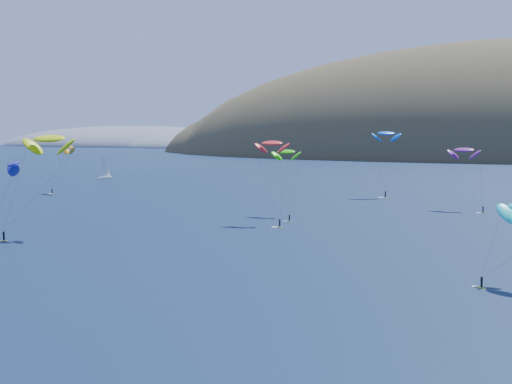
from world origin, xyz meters
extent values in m
ellipsoid|color=#3D3526|center=(20.00, 560.00, -12.60)|extent=(600.00, 300.00, 210.00)
ellipsoid|color=#3D3526|center=(-140.00, 590.00, -7.20)|extent=(340.00, 240.00, 120.00)
ellipsoid|color=slate|center=(-480.00, 760.00, -3.60)|extent=(400.00, 240.00, 60.00)
ellipsoid|color=slate|center=(-340.00, 720.00, -2.64)|extent=(240.00, 180.00, 44.00)
cube|color=silver|center=(-114.29, 205.38, 0.32)|extent=(4.37, 7.11, 0.83)
cylinder|color=silver|center=(-114.29, 205.84, 5.18)|extent=(0.13, 0.13, 9.71)
cube|color=#D7F01A|center=(-86.24, 138.33, 0.04)|extent=(1.46, 1.03, 0.08)
cylinder|color=black|center=(-86.24, 138.33, 0.94)|extent=(0.33, 0.33, 1.53)
sphere|color=#8C6047|center=(-86.24, 138.33, 1.82)|extent=(0.26, 0.26, 0.26)
ellipsoid|color=orange|center=(-83.99, 144.51, 15.25)|extent=(8.27, 6.57, 4.19)
cube|color=#D7F01A|center=(-27.64, 55.94, 0.04)|extent=(1.53, 0.67, 0.08)
cylinder|color=black|center=(-27.64, 55.94, 0.97)|extent=(0.35, 0.35, 1.58)
sphere|color=#8C6047|center=(-27.64, 55.94, 1.89)|extent=(0.26, 0.26, 0.26)
ellipsoid|color=#C5DC0A|center=(-24.70, 65.86, 19.39)|extent=(11.30, 6.67, 5.92)
cube|color=#D7F01A|center=(10.91, 105.63, 0.03)|extent=(1.27, 0.37, 0.07)
cylinder|color=black|center=(10.91, 105.63, 0.83)|extent=(0.30, 0.30, 1.35)
sphere|color=#8C6047|center=(10.91, 105.63, 1.61)|extent=(0.23, 0.23, 0.23)
ellipsoid|color=#2AE108|center=(5.27, 117.36, 15.72)|extent=(7.31, 3.44, 4.07)
cube|color=#D7F01A|center=(16.70, 171.66, 0.05)|extent=(1.68, 1.18, 0.09)
cylinder|color=black|center=(16.70, 171.66, 1.08)|extent=(0.39, 0.39, 1.76)
sphere|color=#8C6047|center=(16.70, 171.66, 2.10)|extent=(0.30, 0.30, 0.30)
ellipsoid|color=#004CC9|center=(15.93, 174.60, 20.02)|extent=(9.65, 7.65, 4.89)
cube|color=#D7F01A|center=(60.15, 51.66, 0.03)|extent=(1.23, 1.00, 0.07)
cylinder|color=black|center=(60.15, 51.66, 0.82)|extent=(0.29, 0.29, 1.33)
sphere|color=#8C6047|center=(60.15, 51.66, 1.59)|extent=(0.22, 0.22, 0.22)
cube|color=#D7F01A|center=(49.63, 140.91, 0.04)|extent=(1.41, 0.45, 0.08)
cylinder|color=black|center=(49.63, 140.91, 0.91)|extent=(0.33, 0.33, 1.49)
sphere|color=#8C6047|center=(49.63, 140.91, 1.78)|extent=(0.25, 0.25, 0.25)
ellipsoid|color=#681879|center=(43.47, 148.52, 15.82)|extent=(8.31, 4.07, 4.57)
cube|color=#D7F01A|center=(12.73, 95.41, 0.04)|extent=(1.49, 0.74, 0.08)
cylinder|color=black|center=(12.73, 95.41, 0.94)|extent=(0.34, 0.34, 1.53)
sphere|color=#8C6047|center=(12.73, 95.41, 1.83)|extent=(0.26, 0.26, 0.26)
ellipsoid|color=red|center=(8.07, 101.95, 18.12)|extent=(8.07, 5.12, 4.17)
ellipsoid|color=navy|center=(-40.83, 72.94, 13.70)|extent=(8.95, 8.76, 4.77)
camera|label=1|loc=(71.49, -46.12, 21.16)|focal=50.00mm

